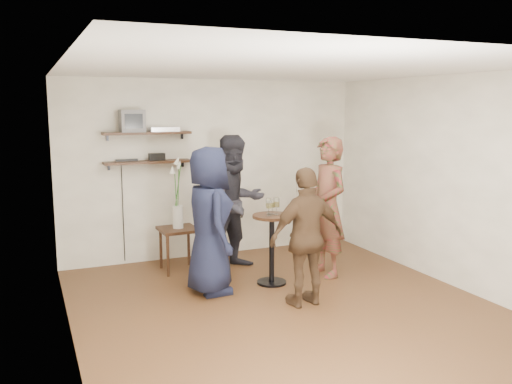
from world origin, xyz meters
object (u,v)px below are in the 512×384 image
dvd_deck (164,129)px  side_table (178,235)px  person_brown (307,237)px  person_plaid (328,207)px  radio (157,157)px  drinks_table (272,240)px  person_dark (236,203)px  crt_monitor (132,121)px  person_navy (209,221)px

dvd_deck → side_table: dvd_deck is taller
person_brown → dvd_deck: bearing=-69.5°
dvd_deck → person_plaid: (1.79, -1.44, -0.98)m
radio → drinks_table: radio is taller
person_dark → radio: bearing=131.2°
person_plaid → dvd_deck: bearing=-131.4°
radio → crt_monitor: bearing=180.0°
dvd_deck → person_brown: (1.02, -2.29, -1.12)m
person_plaid → person_navy: 1.64m
crt_monitor → person_dark: crt_monitor is taller
dvd_deck → drinks_table: 2.21m
crt_monitor → side_table: crt_monitor is taller
crt_monitor → person_brown: bearing=-57.5°
radio → person_dark: person_dark is taller
dvd_deck → crt_monitor: bearing=180.0°
dvd_deck → person_dark: dvd_deck is taller
person_navy → side_table: bearing=6.9°
crt_monitor → side_table: (0.48, -0.49, -1.52)m
drinks_table → person_dark: person_dark is taller
dvd_deck → person_brown: dvd_deck is taller
side_table → person_dark: size_ratio=0.32×
radio → drinks_table: 2.06m
side_table → drinks_table: size_ratio=0.67×
side_table → person_dark: (0.76, -0.19, 0.42)m
radio → person_plaid: size_ratio=0.12×
person_dark → person_navy: person_dark is taller
radio → person_dark: size_ratio=0.12×
dvd_deck → person_navy: size_ratio=0.23×
dvd_deck → radio: size_ratio=1.82×
person_navy → dvd_deck: bearing=6.2°
dvd_deck → person_plaid: bearing=-38.9°
radio → person_navy: 1.63m
dvd_deck → person_navy: bearing=-84.0°
drinks_table → person_brown: (0.05, -0.82, 0.21)m
person_dark → person_brown: 1.64m
person_dark → person_brown: size_ratio=1.18×
person_dark → person_navy: (-0.65, -0.80, -0.04)m
crt_monitor → radio: crt_monitor is taller
drinks_table → person_navy: bearing=179.8°
dvd_deck → person_plaid: 2.50m
crt_monitor → person_plaid: bearing=-32.9°
crt_monitor → radio: size_ratio=1.45×
dvd_deck → radio: 0.40m
person_navy → drinks_table: bearing=-90.0°
drinks_table → person_dark: 0.89m
dvd_deck → side_table: 1.49m
person_plaid → radio: bearing=-129.7°
drinks_table → side_table: bearing=133.4°
drinks_table → person_plaid: person_plaid is taller
side_table → person_navy: person_navy is taller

